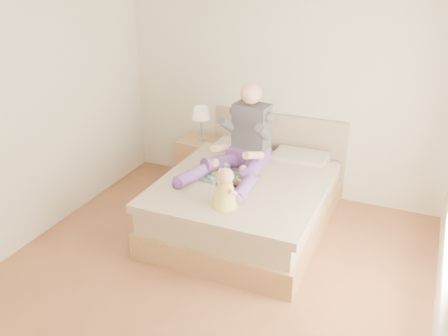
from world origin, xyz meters
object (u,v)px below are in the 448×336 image
at_px(tray, 229,177).
at_px(bed, 249,199).
at_px(adult, 243,145).
at_px(nightstand, 199,161).
at_px(baby, 226,191).

bearing_deg(tray, bed, 61.96).
bearing_deg(adult, nightstand, 149.70).
height_order(adult, baby, adult).
bearing_deg(adult, bed, -35.03).
bearing_deg(nightstand, bed, -31.56).
height_order(nightstand, baby, baby).
height_order(bed, baby, baby).
distance_m(adult, baby, 0.88).
height_order(nightstand, tray, tray).
height_order(tray, baby, baby).
relative_size(nightstand, adult, 0.49).
xyz_separation_m(adult, baby, (0.17, -0.86, -0.12)).
height_order(bed, adult, adult).
xyz_separation_m(bed, baby, (0.04, -0.74, 0.45)).
bearing_deg(bed, tray, -128.82).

